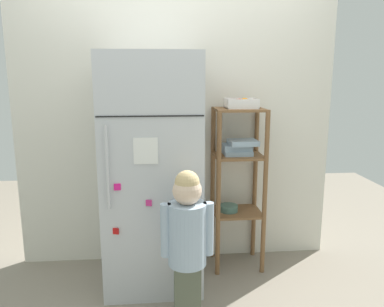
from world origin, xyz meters
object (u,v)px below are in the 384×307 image
child_standing (187,234)px  refrigerator (152,172)px  pantry_shelf_unit (238,170)px  fruit_bin (242,104)px

child_standing → refrigerator: bearing=110.3°
refrigerator → pantry_shelf_unit: (0.67, 0.17, -0.04)m
child_standing → fruit_bin: size_ratio=4.16×
refrigerator → fruit_bin: size_ratio=7.07×
child_standing → pantry_shelf_unit: pantry_shelf_unit is taller
refrigerator → child_standing: bearing=-69.7°
pantry_shelf_unit → fruit_bin: bearing=30.0°
refrigerator → child_standing: (0.21, -0.57, -0.25)m
refrigerator → child_standing: refrigerator is taller
child_standing → fruit_bin: bearing=57.2°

